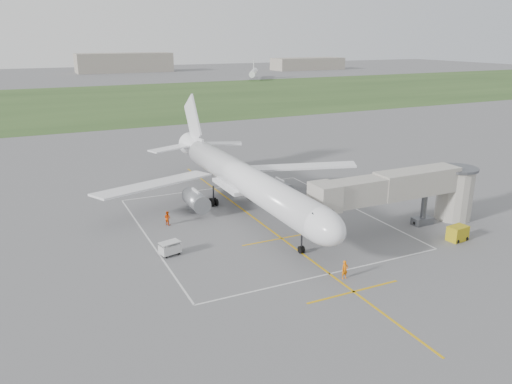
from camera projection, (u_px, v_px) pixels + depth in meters
name	position (u px, v px, depth m)	size (l,w,h in m)	color
ground	(246.00, 212.00, 66.43)	(700.00, 700.00, 0.00)	#5E5E61
grass_strip	(97.00, 102.00, 178.49)	(700.00, 120.00, 0.02)	#2F4A20
apron_markings	(266.00, 226.00, 61.41)	(28.20, 60.00, 0.01)	#D59D0C
airliner	(244.00, 179.00, 65.76)	(38.93, 46.75, 13.52)	white
jet_bridge	(411.00, 190.00, 59.81)	(23.40, 5.00, 7.20)	gray
gpu_unit	(458.00, 233.00, 57.03)	(2.44, 1.85, 1.71)	#AD9915
baggage_cart	(170.00, 248.00, 53.22)	(2.39, 1.76, 1.49)	silver
ramp_worker_nose	(345.00, 270.00, 47.98)	(0.68, 0.45, 1.86)	orange
ramp_worker_wing	(167.00, 218.00, 61.73)	(0.86, 0.67, 1.78)	#D84406
distant_hangars	(31.00, 67.00, 286.87)	(345.00, 49.00, 12.00)	gray
distant_aircraft	(71.00, 81.00, 217.59)	(204.96, 63.99, 8.85)	white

